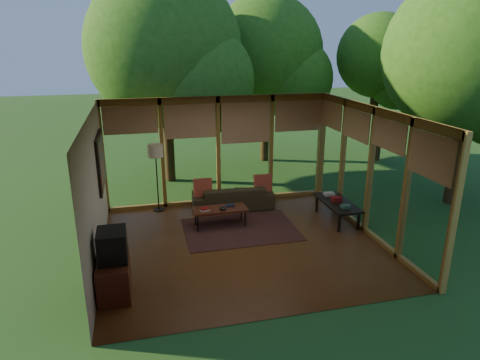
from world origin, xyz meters
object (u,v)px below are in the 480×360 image
object	(u,v)px
media_cabinet	(114,276)
coffee_table	(220,210)
television	(112,245)
sofa	(233,197)
floor_lamp	(156,155)
side_console	(337,204)

from	to	relation	value
media_cabinet	coffee_table	bearing A→B (deg)	44.77
media_cabinet	television	bearing A→B (deg)	0.00
sofa	television	bearing A→B (deg)	52.60
sofa	floor_lamp	distance (m)	2.14
sofa	coffee_table	size ratio (longest dim) A/B	1.64
floor_lamp	television	bearing A→B (deg)	-104.58
media_cabinet	television	size ratio (longest dim) A/B	1.82
media_cabinet	coffee_table	size ratio (longest dim) A/B	0.83
sofa	media_cabinet	size ratio (longest dim) A/B	1.97
sofa	side_console	distance (m)	2.53
media_cabinet	television	distance (m)	0.55
media_cabinet	floor_lamp	size ratio (longest dim) A/B	0.61
coffee_table	media_cabinet	bearing A→B (deg)	-135.23
floor_lamp	coffee_table	world-z (taller)	floor_lamp
coffee_table	side_console	xyz separation A→B (m)	(2.67, -0.32, 0.02)
sofa	floor_lamp	size ratio (longest dim) A/B	1.20
floor_lamp	coffee_table	size ratio (longest dim) A/B	1.38
television	sofa	bearing A→B (deg)	49.74
media_cabinet	floor_lamp	distance (m)	3.76
floor_lamp	side_console	xyz separation A→B (m)	(3.95, -1.61, -1.00)
sofa	television	xyz separation A→B (m)	(-2.70, -3.19, 0.56)
television	floor_lamp	bearing A→B (deg)	75.42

